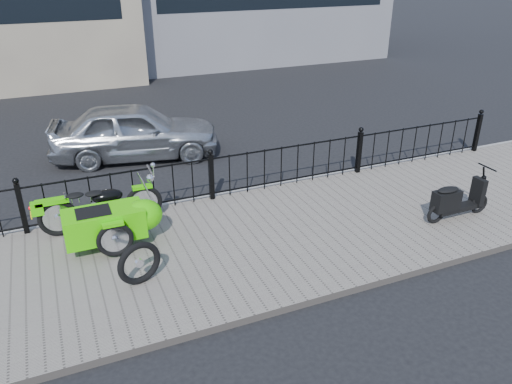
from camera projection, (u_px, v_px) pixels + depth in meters
name	position (u px, v px, depth m)	size (l,w,h in m)	color
ground	(235.00, 233.00, 9.17)	(120.00, 120.00, 0.00)	black
sidewalk	(245.00, 243.00, 8.73)	(30.00, 3.80, 0.12)	slate
curb	(210.00, 198.00, 10.34)	(30.00, 0.10, 0.12)	gray
iron_fence	(211.00, 178.00, 9.99)	(14.11, 0.11, 1.08)	black
motorcycle_sidecar	(114.00, 218.00, 8.47)	(2.28, 1.48, 0.98)	black
scooter	(455.00, 201.00, 9.26)	(1.43, 0.42, 0.97)	black
spare_tire	(139.00, 263.00, 7.44)	(0.70, 0.70, 0.10)	black
sedan_car	(135.00, 131.00, 12.30)	(1.63, 4.05, 1.38)	#B4B7BC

